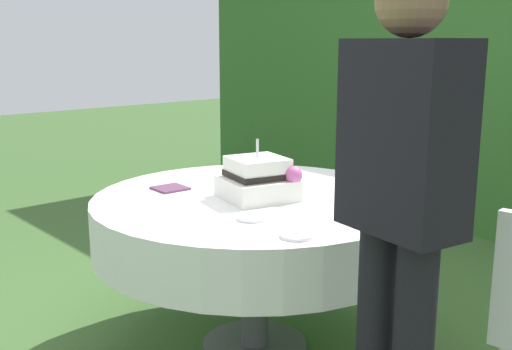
{
  "coord_description": "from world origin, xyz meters",
  "views": [
    {
      "loc": [
        1.97,
        -1.74,
        1.39
      ],
      "look_at": [
        0.02,
        -0.01,
        0.82
      ],
      "focal_mm": 43.18,
      "sensor_mm": 36.0,
      "label": 1
    }
  ],
  "objects": [
    {
      "name": "wedding_cake",
      "position": [
        0.04,
        -0.01,
        0.81
      ],
      "size": [
        0.35,
        0.35,
        0.26
      ],
      "color": "white",
      "rests_on": "cake_table"
    },
    {
      "name": "napkin_stack",
      "position": [
        -0.35,
        -0.21,
        0.73
      ],
      "size": [
        0.15,
        0.15,
        0.01
      ],
      "primitive_type": "cube",
      "rotation": [
        0.0,
        0.0,
        -0.06
      ],
      "color": "#603856",
      "rests_on": "cake_table"
    },
    {
      "name": "cake_table",
      "position": [
        0.0,
        0.0,
        0.6
      ],
      "size": [
        1.43,
        1.43,
        0.72
      ],
      "color": "#4C4C51",
      "rests_on": "ground_plane"
    },
    {
      "name": "standing_person",
      "position": [
        0.96,
        -0.29,
        0.93
      ],
      "size": [
        0.39,
        0.26,
        1.6
      ],
      "color": "black",
      "rests_on": "ground_plane"
    },
    {
      "name": "serving_plate_near",
      "position": [
        0.53,
        -0.27,
        0.73
      ],
      "size": [
        0.12,
        0.12,
        0.01
      ],
      "primitive_type": "cylinder",
      "color": "white",
      "rests_on": "cake_table"
    },
    {
      "name": "ground_plane",
      "position": [
        0.0,
        0.0,
        0.0
      ],
      "size": [
        20.0,
        20.0,
        0.0
      ],
      "primitive_type": "plane",
      "color": "#3D602D"
    },
    {
      "name": "serving_plate_far",
      "position": [
        0.26,
        -0.25,
        0.73
      ],
      "size": [
        0.12,
        0.12,
        0.01
      ],
      "primitive_type": "cylinder",
      "color": "white",
      "rests_on": "cake_table"
    }
  ]
}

